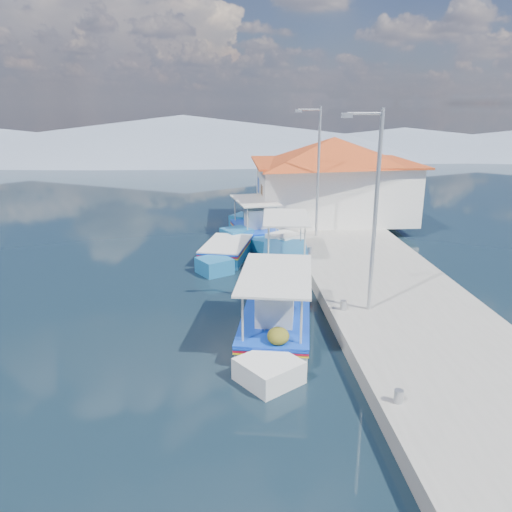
{
  "coord_description": "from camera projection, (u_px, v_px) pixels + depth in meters",
  "views": [
    {
      "loc": [
        0.16,
        -11.97,
        6.61
      ],
      "look_at": [
        1.31,
        5.23,
        1.3
      ],
      "focal_mm": 34.81,
      "sensor_mm": 36.0,
      "label": 1
    }
  ],
  "objects": [
    {
      "name": "caique_green_canopy",
      "position": [
        285.0,
        256.0,
        21.23
      ],
      "size": [
        2.24,
        6.18,
        2.32
      ],
      "rotation": [
        0.0,
        0.0,
        0.1
      ],
      "color": "silver",
      "rests_on": "ground"
    },
    {
      "name": "quay",
      "position": [
        372.0,
        274.0,
        19.37
      ],
      "size": [
        5.0,
        44.0,
        0.5
      ],
      "primitive_type": "cube",
      "color": "#99958F",
      "rests_on": "ground"
    },
    {
      "name": "harbor_building",
      "position": [
        333.0,
        176.0,
        27.23
      ],
      "size": [
        10.49,
        10.49,
        4.4
      ],
      "color": "white",
      "rests_on": "quay"
    },
    {
      "name": "lamp_post_far",
      "position": [
        316.0,
        166.0,
        22.99
      ],
      "size": [
        1.21,
        0.14,
        6.0
      ],
      "color": "#A5A8AD",
      "rests_on": "quay"
    },
    {
      "name": "main_caique",
      "position": [
        275.0,
        323.0,
        14.56
      ],
      "size": [
        2.7,
        6.69,
        2.23
      ],
      "rotation": [
        0.0,
        0.0,
        0.17
      ],
      "color": "silver",
      "rests_on": "ground"
    },
    {
      "name": "lamp_post_near",
      "position": [
        373.0,
        203.0,
        14.41
      ],
      "size": [
        1.21,
        0.14,
        6.0
      ],
      "color": "#A5A8AD",
      "rests_on": "quay"
    },
    {
      "name": "bollards",
      "position": [
        323.0,
        271.0,
        18.41
      ],
      "size": [
        0.2,
        17.2,
        0.3
      ],
      "color": "#A5A8AD",
      "rests_on": "quay"
    },
    {
      "name": "ground",
      "position": [
        220.0,
        360.0,
        13.35
      ],
      "size": [
        160.0,
        160.0,
        0.0
      ],
      "primitive_type": "plane",
      "color": "black",
      "rests_on": "ground"
    },
    {
      "name": "mountain_ridge",
      "position": [
        270.0,
        139.0,
        66.57
      ],
      "size": [
        171.4,
        96.0,
        5.5
      ],
      "color": "slate",
      "rests_on": "ground"
    },
    {
      "name": "caique_far",
      "position": [
        255.0,
        230.0,
        25.38
      ],
      "size": [
        2.57,
        6.2,
        2.21
      ],
      "rotation": [
        0.0,
        0.0,
        -0.18
      ],
      "color": "#19639B",
      "rests_on": "ground"
    },
    {
      "name": "caique_blue_hull",
      "position": [
        226.0,
        251.0,
        22.14
      ],
      "size": [
        2.69,
        5.79,
        1.06
      ],
      "rotation": [
        0.0,
        0.0,
        0.24
      ],
      "color": "#19639B",
      "rests_on": "ground"
    }
  ]
}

